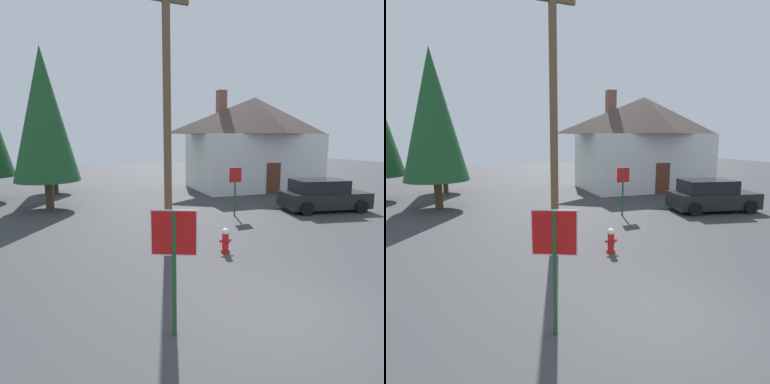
# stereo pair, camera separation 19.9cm
# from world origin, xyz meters

# --- Properties ---
(ground_plane) EXTENTS (80.00, 80.00, 0.10)m
(ground_plane) POSITION_xyz_m (0.00, 0.00, -0.05)
(ground_plane) COLOR #38383A
(stop_sign_near) EXTENTS (0.76, 0.38, 2.37)m
(stop_sign_near) POSITION_xyz_m (-2.58, 0.37, 1.70)
(stop_sign_near) COLOR #1E4C28
(stop_sign_near) RESTS_ON ground
(fire_hydrant) EXTENTS (0.39, 0.34, 0.79)m
(fire_hydrant) POSITION_xyz_m (0.37, 3.94, 0.39)
(fire_hydrant) COLOR red
(fire_hydrant) RESTS_ON ground
(utility_pole) EXTENTS (1.60, 0.28, 8.73)m
(utility_pole) POSITION_xyz_m (-0.75, 6.33, 4.54)
(utility_pole) COLOR brown
(utility_pole) RESTS_ON ground
(stop_sign_far) EXTENTS (0.71, 0.08, 2.26)m
(stop_sign_far) POSITION_xyz_m (3.09, 8.17, 1.61)
(stop_sign_far) COLOR #1E4C28
(stop_sign_far) RESTS_ON ground
(house) EXTENTS (9.41, 6.11, 6.85)m
(house) POSITION_xyz_m (8.55, 15.23, 3.30)
(house) COLOR silver
(house) RESTS_ON ground
(parked_car) EXTENTS (4.47, 2.75, 1.56)m
(parked_car) POSITION_xyz_m (7.72, 7.55, 0.75)
(parked_car) COLOR black
(parked_car) RESTS_ON ground
(pine_tree_tall_left) EXTENTS (3.18, 3.18, 7.95)m
(pine_tree_tall_left) POSITION_xyz_m (-4.91, 13.09, 4.68)
(pine_tree_tall_left) COLOR #4C3823
(pine_tree_tall_left) RESTS_ON ground
(pine_tree_short_left) EXTENTS (2.51, 2.51, 6.27)m
(pine_tree_short_left) POSITION_xyz_m (-4.63, 18.09, 3.69)
(pine_tree_short_left) COLOR #4C3823
(pine_tree_short_left) RESTS_ON ground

